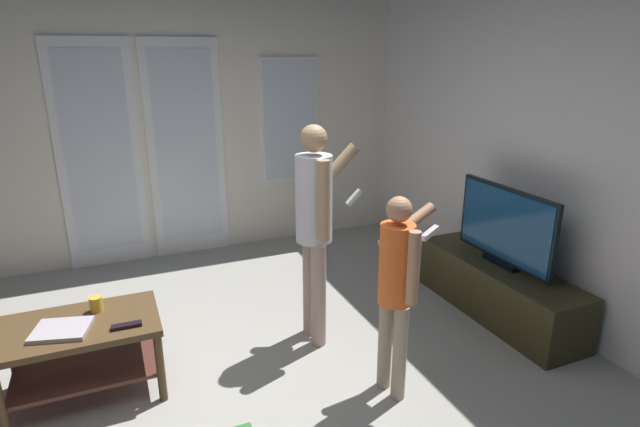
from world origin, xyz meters
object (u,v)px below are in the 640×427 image
at_px(laptop_closed, 62,330).
at_px(tv_stand, 498,290).
at_px(person_child, 397,279).
at_px(person_adult, 316,217).
at_px(coffee_table, 82,343).
at_px(tv_remote_black, 127,326).
at_px(cup_near_edge, 96,304).
at_px(flat_screen_tv, 505,226).

bearing_deg(laptop_closed, tv_stand, 12.19).
relative_size(tv_stand, person_child, 1.18).
relative_size(person_adult, laptop_closed, 5.24).
xyz_separation_m(coffee_table, tv_remote_black, (0.26, -0.16, 0.15)).
height_order(coffee_table, cup_near_edge, cup_near_edge).
relative_size(flat_screen_tv, cup_near_edge, 10.20).
height_order(flat_screen_tv, tv_remote_black, flat_screen_tv).
bearing_deg(person_child, flat_screen_tv, 21.86).
relative_size(flat_screen_tv, laptop_closed, 3.22).
distance_m(person_child, cup_near_edge, 1.85).
relative_size(coffee_table, tv_stand, 0.61).
height_order(flat_screen_tv, cup_near_edge, flat_screen_tv).
bearing_deg(tv_remote_black, cup_near_edge, 120.44).
height_order(person_adult, person_child, person_adult).
relative_size(tv_stand, cup_near_edge, 15.66).
xyz_separation_m(person_adult, tv_remote_black, (-1.28, -0.20, -0.44)).
bearing_deg(flat_screen_tv, coffee_table, 176.05).
relative_size(coffee_table, laptop_closed, 3.00).
bearing_deg(cup_near_edge, coffee_table, -130.46).
distance_m(person_adult, tv_remote_black, 1.37).
relative_size(flat_screen_tv, person_child, 0.77).
relative_size(coffee_table, tv_remote_black, 5.29).
xyz_separation_m(coffee_table, person_child, (1.74, -0.71, 0.41)).
relative_size(coffee_table, cup_near_edge, 9.50).
bearing_deg(flat_screen_tv, laptop_closed, 177.40).
bearing_deg(person_child, laptop_closed, 160.46).
height_order(person_child, tv_remote_black, person_child).
relative_size(laptop_closed, tv_remote_black, 1.77).
distance_m(tv_stand, person_adult, 1.65).
distance_m(coffee_table, person_adult, 1.65).
bearing_deg(tv_remote_black, tv_stand, 0.19).
height_order(coffee_table, person_adult, person_adult).
xyz_separation_m(coffee_table, flat_screen_tv, (3.00, -0.21, 0.39)).
bearing_deg(person_adult, flat_screen_tv, -9.53).
height_order(laptop_closed, cup_near_edge, cup_near_edge).
xyz_separation_m(coffee_table, cup_near_edge, (0.10, 0.12, 0.18)).
height_order(person_adult, cup_near_edge, person_adult).
distance_m(flat_screen_tv, laptop_closed, 3.10).
bearing_deg(flat_screen_tv, person_child, -158.14).
distance_m(coffee_table, tv_stand, 3.01).
bearing_deg(person_adult, tv_remote_black, -171.17).
relative_size(flat_screen_tv, tv_remote_black, 5.69).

